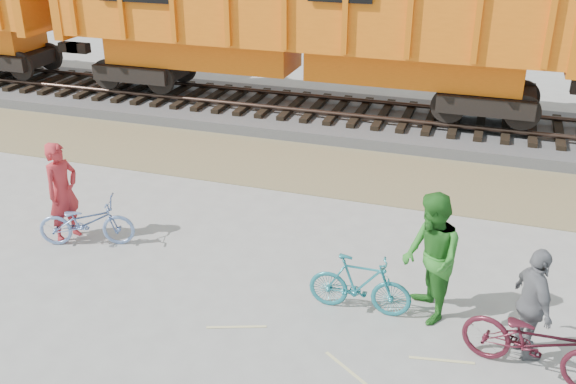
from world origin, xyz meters
name	(u,v)px	position (x,y,z in m)	size (l,w,h in m)	color
ground	(316,310)	(0.00, 0.00, 0.00)	(120.00, 120.00, 0.00)	#9E9E99
gravel_strip	(382,176)	(0.00, 5.50, 0.01)	(120.00, 3.00, 0.02)	#897955
ballast_bed	(406,124)	(0.00, 9.00, 0.15)	(120.00, 4.00, 0.30)	slate
track	(407,113)	(0.00, 9.00, 0.47)	(120.00, 2.60, 0.24)	black
hopper_car_center	(303,12)	(-3.02, 9.00, 3.01)	(14.00, 3.13, 4.65)	black
bicycle_blue	(86,222)	(-4.57, 0.69, 0.46)	(0.61, 1.74, 0.91)	#6E8AC1
bicycle_teal	(360,284)	(0.64, 0.20, 0.48)	(0.45, 1.59, 0.96)	teal
bicycle_maroon	(537,342)	(3.18, -0.49, 0.52)	(0.69, 1.99, 1.04)	#491521
person_solo	(63,192)	(-5.07, 0.79, 0.95)	(0.69, 0.45, 1.90)	#AD272D
person_man	(431,258)	(1.64, 0.40, 1.02)	(0.99, 0.77, 2.03)	#297323
person_woman	(533,304)	(3.08, -0.09, 0.84)	(0.98, 0.41, 1.68)	slate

